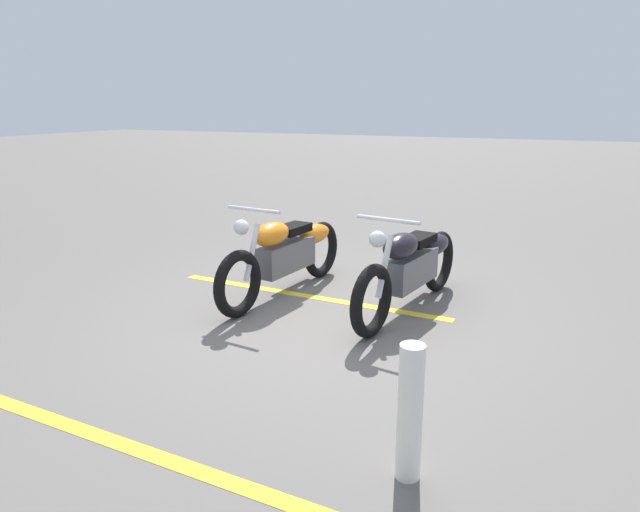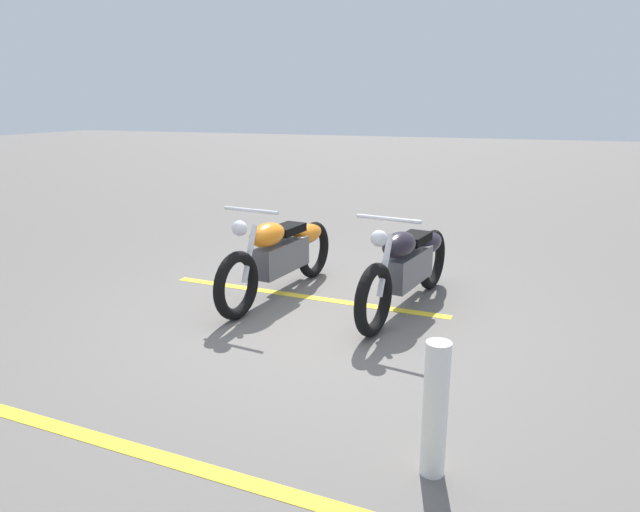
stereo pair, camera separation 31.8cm
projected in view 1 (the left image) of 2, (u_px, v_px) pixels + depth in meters
The scene contains 6 objects.
ground_plane at pixel (321, 321), 5.55m from camera, with size 60.00×60.00×0.00m, color #66605B.
motorcycle_bright_foreground at pixel (286, 252), 6.24m from camera, with size 2.23×0.62×1.04m.
motorcycle_dark_foreground at pixel (412, 265), 5.75m from camera, with size 2.22×0.64×1.04m.
bollard_post at pixel (410, 413), 3.14m from camera, with size 0.14×0.14×0.80m, color white.
parking_stripe_near at pixel (307, 296), 6.25m from camera, with size 3.20×0.12×0.01m, color yellow.
parking_stripe_mid at pixel (163, 459), 3.40m from camera, with size 3.20×0.12×0.01m, color yellow.
Camera 1 is at (4.74, 2.13, 2.04)m, focal length 32.42 mm.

